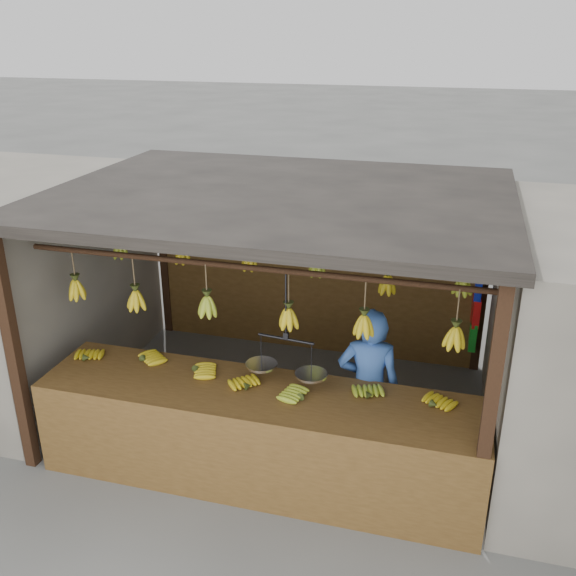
% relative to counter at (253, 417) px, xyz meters
% --- Properties ---
extents(ground, '(80.00, 80.00, 0.00)m').
position_rel_counter_xyz_m(ground, '(-0.12, 1.23, -0.72)').
color(ground, '#5B5B57').
extents(stall, '(4.30, 3.30, 2.40)m').
position_rel_counter_xyz_m(stall, '(-0.12, 1.56, 1.25)').
color(stall, black).
rests_on(stall, ground).
extents(counter, '(3.92, 0.89, 0.96)m').
position_rel_counter_xyz_m(counter, '(0.00, 0.00, 0.00)').
color(counter, brown).
rests_on(counter, ground).
extents(hanging_bananas, '(3.64, 2.23, 0.40)m').
position_rel_counter_xyz_m(hanging_bananas, '(-0.11, 1.25, 0.91)').
color(hanging_bananas, gold).
rests_on(hanging_bananas, ground).
extents(balance_scale, '(0.73, 0.32, 0.92)m').
position_rel_counter_xyz_m(balance_scale, '(0.23, 0.23, 0.42)').
color(balance_scale, black).
rests_on(balance_scale, ground).
extents(vendor, '(0.61, 0.44, 1.57)m').
position_rel_counter_xyz_m(vendor, '(0.89, 0.63, 0.07)').
color(vendor, '#3359A5').
rests_on(vendor, ground).
extents(bag_bundles, '(0.08, 0.26, 1.33)m').
position_rel_counter_xyz_m(bag_bundles, '(1.82, 2.58, 0.28)').
color(bag_bundles, yellow).
rests_on(bag_bundles, ground).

